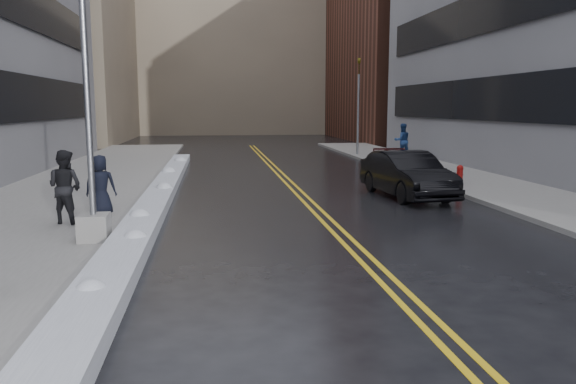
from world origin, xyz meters
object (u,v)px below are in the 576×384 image
object	(u,v)px
lamppost	(89,135)
traffic_signal	(358,103)
pedestrian_c	(100,185)
fire_hydrant	(460,173)
pedestrian_east	(402,141)
car_black	(407,175)
car_maroon	(399,165)
pedestrian_b	(65,187)

from	to	relation	value
lamppost	traffic_signal	world-z (taller)	lamppost
pedestrian_c	fire_hydrant	bearing A→B (deg)	-159.39
pedestrian_east	traffic_signal	bearing A→B (deg)	-54.23
fire_hydrant	car_black	size ratio (longest dim) A/B	0.15
fire_hydrant	lamppost	bearing A→B (deg)	-146.96
traffic_signal	car_black	world-z (taller)	traffic_signal
fire_hydrant	car_maroon	bearing A→B (deg)	117.76
fire_hydrant	pedestrian_c	distance (m)	13.65
fire_hydrant	pedestrian_b	bearing A→B (deg)	-156.16
car_black	car_maroon	size ratio (longest dim) A/B	1.14
traffic_signal	pedestrian_b	world-z (taller)	traffic_signal
pedestrian_b	car_maroon	xyz separation A→B (m)	(11.91, 8.77, -0.48)
lamppost	fire_hydrant	distance (m)	14.81
lamppost	pedestrian_east	size ratio (longest dim) A/B	3.79
fire_hydrant	car_maroon	xyz separation A→B (m)	(-1.50, 2.85, 0.07)
pedestrian_c	lamppost	bearing A→B (deg)	96.92
fire_hydrant	traffic_signal	size ratio (longest dim) A/B	0.12
lamppost	pedestrian_b	xyz separation A→B (m)	(-1.11, 2.08, -1.43)
car_black	lamppost	bearing A→B (deg)	-153.63
lamppost	car_maroon	size ratio (longest dim) A/B	1.78
car_maroon	pedestrian_b	bearing A→B (deg)	-139.54
pedestrian_east	car_black	world-z (taller)	pedestrian_east
pedestrian_c	car_black	bearing A→B (deg)	-164.61
fire_hydrant	traffic_signal	distance (m)	14.30
pedestrian_c	car_maroon	xyz separation A→B (m)	(11.21, 7.82, -0.37)
pedestrian_b	car_maroon	size ratio (longest dim) A/B	0.44
lamppost	car_black	distance (m)	11.19
car_black	pedestrian_c	bearing A→B (deg)	-169.48
pedestrian_east	lamppost	bearing A→B (deg)	54.20
pedestrian_east	car_black	distance (m)	14.10
traffic_signal	car_black	distance (m)	16.53
fire_hydrant	traffic_signal	bearing A→B (deg)	92.05
pedestrian_c	car_black	xyz separation A→B (m)	(9.79, 2.83, -0.19)
car_black	pedestrian_b	bearing A→B (deg)	-165.79
lamppost	car_maroon	world-z (taller)	lamppost
fire_hydrant	pedestrian_b	size ratio (longest dim) A/B	0.38
fire_hydrant	pedestrian_c	xyz separation A→B (m)	(-12.71, -4.97, 0.45)
car_black	car_maroon	xyz separation A→B (m)	(1.42, 4.99, -0.18)
lamppost	fire_hydrant	size ratio (longest dim) A/B	10.45
car_black	car_maroon	world-z (taller)	car_black
pedestrian_b	pedestrian_c	world-z (taller)	pedestrian_b
traffic_signal	pedestrian_c	distance (m)	22.69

